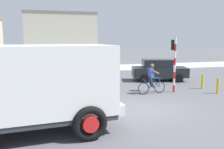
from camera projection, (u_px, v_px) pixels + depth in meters
name	position (u px, v px, depth m)	size (l,w,h in m)	color
ground_plane	(144.00, 107.00, 11.08)	(120.00, 120.00, 0.00)	#56565B
sidewalk_far	(88.00, 69.00, 24.43)	(80.00, 5.00, 0.16)	#ADADA8
truck_foreground	(32.00, 83.00, 7.88)	(5.58, 3.12, 2.90)	white
cyclist	(152.00, 79.00, 13.72)	(1.73, 0.50, 1.72)	black
traffic_light_pole	(174.00, 57.00, 14.07)	(0.24, 0.43, 3.20)	red
car_red_near	(159.00, 70.00, 18.10)	(4.31, 2.68, 1.60)	#1E2328
car_white_mid	(5.00, 77.00, 14.56)	(4.31, 2.73, 1.60)	#1E2328
pedestrian_near_kerb	(74.00, 69.00, 18.38)	(0.34, 0.22, 1.62)	#2D334C
bollard_near	(218.00, 86.00, 13.87)	(0.14, 0.14, 0.90)	gold
bollard_far	(202.00, 82.00, 15.21)	(0.14, 0.14, 0.90)	gold
building_mid_block	(60.00, 39.00, 29.13)	(8.07, 5.81, 6.07)	#B2AD9E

